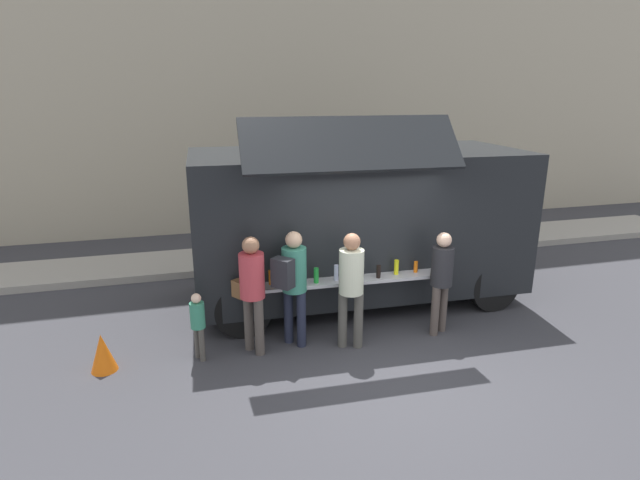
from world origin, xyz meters
TOP-DOWN VIEW (x-y plane):
  - ground_plane at (0.00, 0.00)m, footprint 60.00×60.00m
  - curb_strip at (-3.66, 5.18)m, footprint 28.00×1.60m
  - building_behind at (-2.66, 9.08)m, footprint 32.00×2.40m
  - food_truck_main at (0.35, 2.56)m, footprint 5.86×3.26m
  - traffic_cone_orange at (-3.89, 1.01)m, footprint 0.36×0.36m
  - trash_bin at (3.85, 4.88)m, footprint 0.60×0.60m
  - customer_front_ordering at (-0.35, 0.77)m, footprint 0.37×0.37m
  - customer_mid_with_backpack at (-1.18, 1.04)m, footprint 0.56×0.55m
  - customer_rear_waiting at (-1.79, 1.01)m, footprint 0.46×0.56m
  - customer_extra_browsing at (1.16, 0.85)m, footprint 0.34×0.34m
  - child_near_queue at (-2.58, 0.98)m, footprint 0.21×0.21m

SIDE VIEW (x-z plane):
  - ground_plane at x=0.00m, z-range 0.00..0.00m
  - curb_strip at x=-3.66m, z-range 0.00..0.15m
  - traffic_cone_orange at x=-3.89m, z-range 0.00..0.55m
  - trash_bin at x=3.85m, z-range 0.00..0.90m
  - child_near_queue at x=-2.58m, z-range 0.10..1.13m
  - customer_extra_browsing at x=1.16m, z-range 0.16..1.84m
  - customer_rear_waiting at x=-1.79m, z-range 0.17..1.96m
  - customer_front_ordering at x=-0.35m, z-range 0.17..1.97m
  - customer_mid_with_backpack at x=-1.18m, z-range 0.20..2.01m
  - food_truck_main at x=0.35m, z-range -0.20..3.21m
  - building_behind at x=-2.66m, z-range 0.00..10.25m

